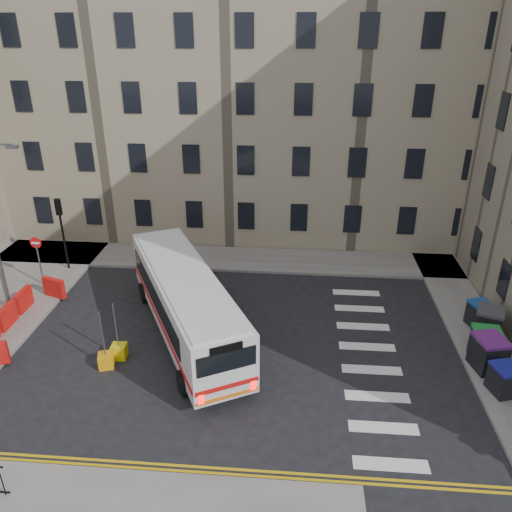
# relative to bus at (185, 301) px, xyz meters

# --- Properties ---
(ground) EXTENTS (120.00, 120.00, 0.00)m
(ground) POSITION_rel_bus_xyz_m (3.98, -0.77, -1.71)
(ground) COLOR black
(ground) RESTS_ON ground
(pavement_north) EXTENTS (36.00, 3.20, 0.15)m
(pavement_north) POSITION_rel_bus_xyz_m (-2.02, 7.83, -1.63)
(pavement_north) COLOR slate
(pavement_north) RESTS_ON ground
(pavement_east) EXTENTS (2.40, 26.00, 0.15)m
(pavement_east) POSITION_rel_bus_xyz_m (12.98, 3.23, -1.63)
(pavement_east) COLOR slate
(pavement_east) RESTS_ON ground
(terrace_north) EXTENTS (38.30, 10.80, 17.20)m
(terrace_north) POSITION_rel_bus_xyz_m (-3.02, 14.73, 6.91)
(terrace_north) COLOR gray
(terrace_north) RESTS_ON ground
(traffic_light_nw) EXTENTS (0.28, 0.22, 4.10)m
(traffic_light_nw) POSITION_rel_bus_xyz_m (-8.02, 5.73, 1.16)
(traffic_light_nw) COLOR black
(traffic_light_nw) RESTS_ON pavement_west
(no_entry_north) EXTENTS (0.60, 0.08, 3.00)m
(no_entry_north) POSITION_rel_bus_xyz_m (-8.52, 3.73, 0.37)
(no_entry_north) COLOR #595B5E
(no_entry_north) RESTS_ON pavement_west
(roadworks_barriers) EXTENTS (1.66, 6.26, 1.00)m
(roadworks_barriers) POSITION_rel_bus_xyz_m (-7.86, -0.27, -1.06)
(roadworks_barriers) COLOR red
(roadworks_barriers) RESTS_ON pavement_west
(bus) EXTENTS (7.18, 10.75, 2.96)m
(bus) POSITION_rel_bus_xyz_m (0.00, 0.00, 0.00)
(bus) COLOR silver
(bus) RESTS_ON ground
(wheelie_bin_a) EXTENTS (1.14, 1.23, 1.13)m
(wheelie_bin_a) POSITION_rel_bus_xyz_m (12.63, -3.08, -0.99)
(wheelie_bin_a) COLOR black
(wheelie_bin_a) RESTS_ON pavement_east
(wheelie_bin_b) EXTENTS (1.36, 1.48, 1.41)m
(wheelie_bin_b) POSITION_rel_bus_xyz_m (12.51, -1.64, -0.85)
(wheelie_bin_b) COLOR black
(wheelie_bin_b) RESTS_ON pavement_east
(wheelie_bin_c) EXTENTS (1.22, 1.37, 1.39)m
(wheelie_bin_c) POSITION_rel_bus_xyz_m (12.55, -1.16, -0.86)
(wheelie_bin_c) COLOR black
(wheelie_bin_c) RESTS_ON pavement_east
(wheelie_bin_d) EXTENTS (1.46, 1.55, 1.37)m
(wheelie_bin_d) POSITION_rel_bus_xyz_m (13.27, 0.68, -0.87)
(wheelie_bin_d) COLOR black
(wheelie_bin_d) RESTS_ON pavement_east
(wheelie_bin_e) EXTENTS (1.23, 1.31, 1.18)m
(wheelie_bin_e) POSITION_rel_bus_xyz_m (13.21, 1.50, -0.96)
(wheelie_bin_e) COLOR black
(wheelie_bin_e) RESTS_ON pavement_east
(bollard_yellow) EXTENTS (0.64, 0.64, 0.60)m
(bollard_yellow) POSITION_rel_bus_xyz_m (-2.46, -2.00, -1.41)
(bollard_yellow) COLOR #D8C10C
(bollard_yellow) RESTS_ON ground
(bollard_chevron) EXTENTS (0.75, 0.75, 0.60)m
(bollard_chevron) POSITION_rel_bus_xyz_m (-2.78, -2.65, -1.41)
(bollard_chevron) COLOR orange
(bollard_chevron) RESTS_ON ground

